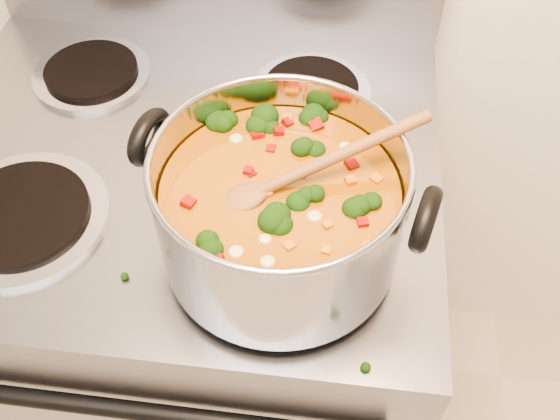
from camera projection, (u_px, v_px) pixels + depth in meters
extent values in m
cube|color=gray|center=(208.00, 310.00, 1.26)|extent=(0.75, 0.65, 0.92)
cylinder|color=black|center=(132.00, 410.00, 0.78)|extent=(0.64, 0.02, 0.02)
cylinder|color=#A5A5AD|center=(23.00, 217.00, 0.82)|extent=(0.23, 0.23, 0.01)
cylinder|color=black|center=(21.00, 213.00, 0.81)|extent=(0.18, 0.18, 0.01)
cylinder|color=#A5A5AD|center=(290.00, 243.00, 0.79)|extent=(0.23, 0.23, 0.01)
cylinder|color=black|center=(290.00, 240.00, 0.79)|extent=(0.18, 0.18, 0.01)
cylinder|color=#A5A5AD|center=(92.00, 74.00, 1.00)|extent=(0.19, 0.19, 0.01)
cylinder|color=black|center=(91.00, 70.00, 1.00)|extent=(0.15, 0.15, 0.01)
cylinder|color=#A5A5AD|center=(311.00, 92.00, 0.98)|extent=(0.19, 0.19, 0.01)
cylinder|color=black|center=(311.00, 88.00, 0.97)|extent=(0.15, 0.15, 0.01)
cylinder|color=#A9A9B1|center=(280.00, 208.00, 0.71)|extent=(0.28, 0.28, 0.15)
torus|color=#A9A9B1|center=(280.00, 162.00, 0.65)|extent=(0.29, 0.29, 0.01)
cylinder|color=#93520D|center=(280.00, 219.00, 0.73)|extent=(0.27, 0.27, 0.11)
torus|color=black|center=(150.00, 137.00, 0.71)|extent=(0.04, 0.08, 0.08)
torus|color=black|center=(426.00, 219.00, 0.63)|extent=(0.04, 0.08, 0.08)
ellipsoid|color=black|center=(376.00, 176.00, 0.70)|extent=(0.04, 0.04, 0.03)
ellipsoid|color=black|center=(368.00, 239.00, 0.64)|extent=(0.04, 0.04, 0.03)
ellipsoid|color=black|center=(275.00, 156.00, 0.72)|extent=(0.04, 0.04, 0.03)
ellipsoid|color=black|center=(265.00, 211.00, 0.67)|extent=(0.04, 0.04, 0.03)
ellipsoid|color=black|center=(316.00, 234.00, 0.65)|extent=(0.04, 0.04, 0.03)
ellipsoid|color=black|center=(207.00, 175.00, 0.70)|extent=(0.04, 0.04, 0.03)
ellipsoid|color=black|center=(203.00, 150.00, 0.72)|extent=(0.04, 0.04, 0.03)
ellipsoid|color=black|center=(257.00, 148.00, 0.72)|extent=(0.04, 0.04, 0.03)
ellipsoid|color=#92050D|center=(216.00, 160.00, 0.71)|extent=(0.01, 0.01, 0.01)
ellipsoid|color=#92050D|center=(233.00, 168.00, 0.71)|extent=(0.01, 0.01, 0.01)
ellipsoid|color=#92050D|center=(246.00, 122.00, 0.75)|extent=(0.01, 0.01, 0.01)
ellipsoid|color=#92050D|center=(323.00, 189.00, 0.69)|extent=(0.01, 0.01, 0.01)
ellipsoid|color=#92050D|center=(367.00, 148.00, 0.73)|extent=(0.01, 0.01, 0.01)
ellipsoid|color=#92050D|center=(208.00, 142.00, 0.73)|extent=(0.01, 0.01, 0.01)
ellipsoid|color=#92050D|center=(375.00, 178.00, 0.70)|extent=(0.01, 0.01, 0.01)
ellipsoid|color=#92050D|center=(228.00, 196.00, 0.68)|extent=(0.01, 0.01, 0.01)
ellipsoid|color=#92050D|center=(288.00, 216.00, 0.66)|extent=(0.01, 0.01, 0.01)
ellipsoid|color=#92050D|center=(324.00, 144.00, 0.73)|extent=(0.01, 0.01, 0.01)
ellipsoid|color=#92050D|center=(329.00, 189.00, 0.69)|extent=(0.01, 0.01, 0.01)
ellipsoid|color=#92050D|center=(262.00, 231.00, 0.65)|extent=(0.01, 0.01, 0.01)
ellipsoid|color=#92050D|center=(282.00, 208.00, 0.67)|extent=(0.01, 0.01, 0.01)
ellipsoid|color=#92050D|center=(275.00, 144.00, 0.73)|extent=(0.01, 0.01, 0.01)
ellipsoid|color=#CF610B|center=(337.00, 137.00, 0.74)|extent=(0.01, 0.01, 0.01)
ellipsoid|color=#CF610B|center=(247.00, 210.00, 0.67)|extent=(0.01, 0.01, 0.01)
ellipsoid|color=#CF610B|center=(334.00, 268.00, 0.62)|extent=(0.01, 0.01, 0.01)
ellipsoid|color=#CF610B|center=(355.00, 194.00, 0.68)|extent=(0.01, 0.01, 0.01)
ellipsoid|color=#CF610B|center=(371.00, 221.00, 0.66)|extent=(0.01, 0.01, 0.01)
ellipsoid|color=#CF610B|center=(277.00, 228.00, 0.65)|extent=(0.01, 0.01, 0.01)
ellipsoid|color=#CF610B|center=(269.00, 207.00, 0.67)|extent=(0.01, 0.01, 0.01)
ellipsoid|color=#CF610B|center=(365.00, 198.00, 0.68)|extent=(0.01, 0.01, 0.01)
ellipsoid|color=#CF610B|center=(202.00, 153.00, 0.72)|extent=(0.01, 0.01, 0.01)
ellipsoid|color=#CF610B|center=(206.00, 253.00, 0.63)|extent=(0.01, 0.01, 0.01)
ellipsoid|color=#C9BD8A|center=(377.00, 212.00, 0.67)|extent=(0.02, 0.02, 0.01)
ellipsoid|color=#C9BD8A|center=(303.00, 144.00, 0.73)|extent=(0.02, 0.02, 0.01)
ellipsoid|color=#C9BD8A|center=(371.00, 218.00, 0.66)|extent=(0.02, 0.02, 0.01)
ellipsoid|color=#C9BD8A|center=(233.00, 242.00, 0.64)|extent=(0.02, 0.02, 0.01)
ellipsoid|color=#C9BD8A|center=(250.00, 264.00, 0.62)|extent=(0.02, 0.02, 0.01)
ellipsoid|color=#C9BD8A|center=(352.00, 193.00, 0.68)|extent=(0.02, 0.02, 0.01)
ellipsoid|color=brown|center=(241.00, 199.00, 0.68)|extent=(0.08, 0.06, 0.03)
cylinder|color=brown|center=(335.00, 157.00, 0.68)|extent=(0.20, 0.11, 0.07)
ellipsoid|color=black|center=(141.00, 255.00, 0.78)|extent=(0.01, 0.01, 0.01)
ellipsoid|color=black|center=(203.00, 159.00, 0.88)|extent=(0.01, 0.01, 0.01)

